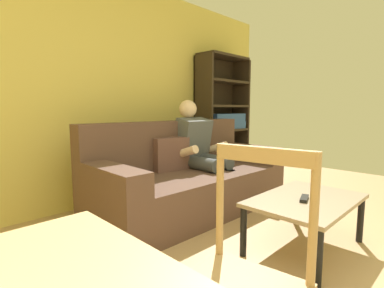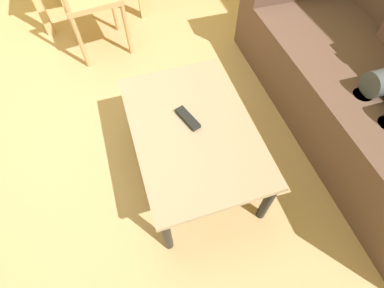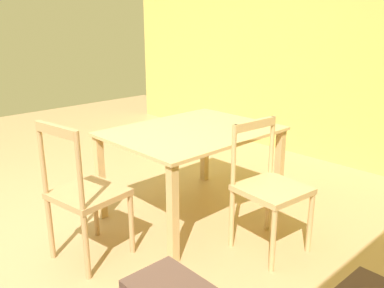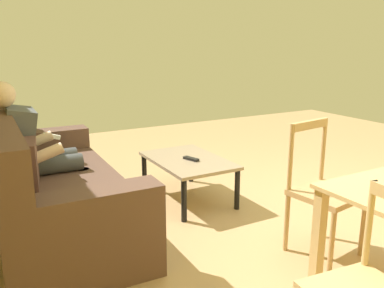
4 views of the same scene
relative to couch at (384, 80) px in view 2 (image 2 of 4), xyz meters
name	(u,v)px [view 2 (image 2 of 4)]	position (x,y,z in m)	size (l,w,h in m)	color
ground_plane	(74,83)	(-0.98, -1.98, -0.34)	(8.78, 8.78, 0.00)	tan
couch	(384,80)	(0.00, 0.00, 0.00)	(2.20, 1.01, 0.97)	brown
coffee_table	(192,132)	(0.03, -1.31, 0.02)	(0.96, 0.63, 0.41)	gray
tv_remote	(188,118)	(-0.02, -1.31, 0.09)	(0.05, 0.17, 0.02)	black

